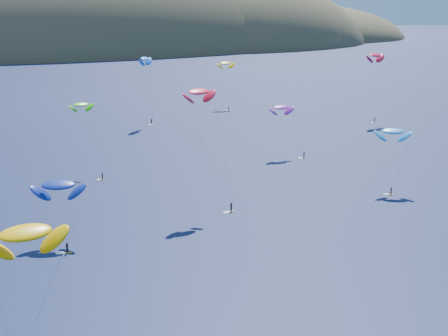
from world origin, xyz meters
TOP-DOWN VIEW (x-y plane):
  - island at (39.40, 562.36)m, footprint 730.00×300.00m
  - kitesurfer_2 at (-36.38, 35.10)m, footprint 11.25×10.18m
  - kitesurfer_3 at (-15.42, 122.21)m, footprint 7.01×12.91m
  - kitesurfer_4 at (17.33, 180.51)m, footprint 8.49×9.15m
  - kitesurfer_5 at (52.95, 78.15)m, footprint 9.27×9.22m
  - kitesurfer_6 at (42.73, 118.79)m, footprint 9.24×8.99m
  - kitesurfer_8 at (99.13, 153.92)m, footprint 10.47×8.22m
  - kitesurfer_9 at (4.76, 83.85)m, footprint 10.00×11.37m
  - kitesurfer_10 at (-27.88, 73.21)m, footprint 10.82×11.60m
  - kitesurfer_11 at (58.19, 203.42)m, footprint 8.08×12.23m

SIDE VIEW (x-z plane):
  - island at x=39.40m, z-range -115.74..94.26m
  - kitesurfer_10 at x=-27.88m, z-range 4.15..18.06m
  - kitesurfer_6 at x=42.73m, z-range 6.04..22.60m
  - kitesurfer_5 at x=52.95m, z-range 6.02..22.81m
  - kitesurfer_2 at x=-36.38m, z-range 6.68..26.03m
  - kitesurfer_3 at x=-15.42m, z-range 8.14..28.22m
  - kitesurfer_11 at x=58.19m, z-range 8.17..29.01m
  - kitesurfer_4 at x=17.33m, z-range 10.75..37.16m
  - kitesurfer_8 at x=99.13m, z-range 11.07..38.61m
  - kitesurfer_9 at x=4.76m, z-range 11.75..40.08m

